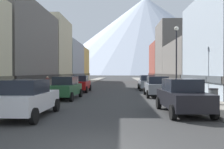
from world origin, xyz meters
The scene contains 19 objects.
sidewalk_left centered at (-6.25, 35.00, 0.07)m, with size 2.50×100.00×0.15m, color gray.
sidewalk_right centered at (6.25, 35.00, 0.07)m, with size 2.50×100.00×0.15m, color gray.
storefront_left_2 centered at (-11.27, 30.07, 4.90)m, with size 7.85×8.79×10.13m.
storefront_left_3 centered at (-12.42, 41.54, 3.88)m, with size 10.13×13.09×8.04m.
storefront_left_4 centered at (-10.81, 52.55, 3.78)m, with size 6.92×8.88×7.85m.
storefront_right_2 centered at (10.53, 27.61, 3.02)m, with size 6.37×12.72×6.27m.
storefront_right_3 centered at (11.49, 38.21, 5.34)m, with size 8.28×8.31×11.04m.
storefront_right_4 centered at (10.63, 47.68, 4.11)m, with size 6.56×10.13×8.53m.
car_left_0 centered at (-3.80, 5.00, 0.90)m, with size 2.12×4.43×1.78m.
car_left_1 centered at (-3.80, 12.92, 0.90)m, with size 2.22×4.47×1.78m.
car_left_2 centered at (-3.80, 20.07, 0.90)m, with size 2.08×4.41×1.78m.
car_right_0 centered at (3.80, 6.28, 0.90)m, with size 2.20×4.46×1.78m.
car_right_1 centered at (3.80, 15.04, 0.90)m, with size 2.15×4.44×1.78m.
car_right_2 centered at (3.80, 22.85, 0.90)m, with size 2.13×4.43×1.78m.
trash_bin_right centered at (6.35, 8.91, 0.64)m, with size 0.59×0.59×0.98m.
potted_plant_0 centered at (7.00, 17.47, 0.53)m, with size 0.52×0.52×0.78m.
pedestrian_1 centered at (-6.25, 16.31, 0.88)m, with size 0.36×0.36×1.60m.
streetlamp_right centered at (5.35, 14.48, 3.99)m, with size 0.36×0.36×5.86m.
mountain_backdrop centered at (27.92, 260.00, 41.69)m, with size 214.96×214.96×83.37m, color silver.
Camera 1 is at (0.60, -6.38, 2.12)m, focal length 39.18 mm.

